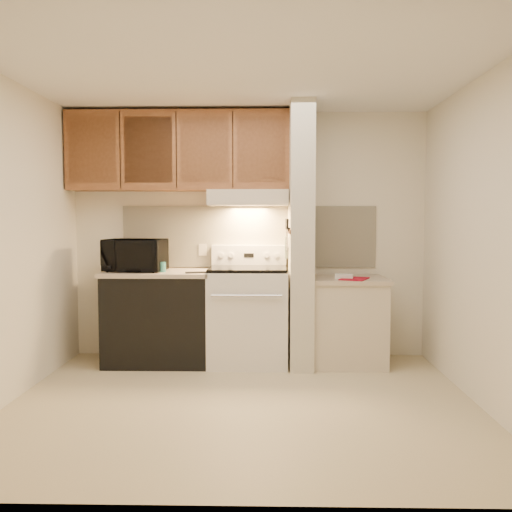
{
  "coord_description": "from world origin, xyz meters",
  "views": [
    {
      "loc": [
        0.19,
        -4.09,
        1.42
      ],
      "look_at": [
        0.09,
        0.75,
        1.09
      ],
      "focal_mm": 38.0,
      "sensor_mm": 36.0,
      "label": 1
    }
  ],
  "objects": [
    {
      "name": "upper_cabinets",
      "position": [
        -0.69,
        1.32,
        2.08
      ],
      "size": [
        2.18,
        0.33,
        0.77
      ],
      "primitive_type": "cube",
      "color": "brown",
      "rests_on": "wall_back"
    },
    {
      "name": "right_countertop",
      "position": [
        0.97,
        1.15,
        0.83
      ],
      "size": [
        0.74,
        0.64,
        0.04
      ],
      "primitive_type": "cube",
      "color": "#B9A890",
      "rests_on": "right_cab_base"
    },
    {
      "name": "wall_left",
      "position": [
        -1.8,
        0.0,
        1.25
      ],
      "size": [
        0.02,
        3.0,
        2.5
      ],
      "primitive_type": "cube",
      "color": "#EDE3CB",
      "rests_on": "floor"
    },
    {
      "name": "white_box",
      "position": [
        0.92,
        1.05,
        0.87
      ],
      "size": [
        0.18,
        0.14,
        0.04
      ],
      "primitive_type": "cube",
      "rotation": [
        0.0,
        0.0,
        -0.21
      ],
      "color": "white",
      "rests_on": "right_countertop"
    },
    {
      "name": "red_folder",
      "position": [
        1.01,
        1.01,
        0.86
      ],
      "size": [
        0.33,
        0.37,
        0.01
      ],
      "primitive_type": "cube",
      "rotation": [
        0.0,
        0.0,
        -0.41
      ],
      "color": "maroon",
      "rests_on": "right_countertop"
    },
    {
      "name": "range_backguard",
      "position": [
        0.0,
        1.44,
        1.05
      ],
      "size": [
        0.76,
        0.08,
        0.2
      ],
      "primitive_type": "cube",
      "color": "silver",
      "rests_on": "range_body"
    },
    {
      "name": "range_knob_right_outer",
      "position": [
        0.28,
        1.4,
        1.05
      ],
      "size": [
        0.05,
        0.02,
        0.05
      ],
      "primitive_type": "cylinder",
      "rotation": [
        1.57,
        0.0,
        0.0
      ],
      "color": "silver",
      "rests_on": "range_backguard"
    },
    {
      "name": "knife_blade_c",
      "position": [
        0.38,
        1.11,
        1.2
      ],
      "size": [
        0.01,
        0.04,
        0.2
      ],
      "primitive_type": "cube",
      "color": "silver",
      "rests_on": "knife_strip"
    },
    {
      "name": "knife_blade_d",
      "position": [
        0.38,
        1.19,
        1.22
      ],
      "size": [
        0.01,
        0.04,
        0.16
      ],
      "primitive_type": "cube",
      "color": "silver",
      "rests_on": "knife_strip"
    },
    {
      "name": "left_countertop",
      "position": [
        -0.88,
        1.17,
        0.89
      ],
      "size": [
        1.04,
        0.67,
        0.04
      ],
      "primitive_type": "cube",
      "color": "#B9A890",
      "rests_on": "dishwasher_front"
    },
    {
      "name": "teal_jar",
      "position": [
        -0.83,
        1.06,
        0.96
      ],
      "size": [
        0.09,
        0.09,
        0.1
      ],
      "primitive_type": "cylinder",
      "rotation": [
        0.0,
        0.0,
        -0.04
      ],
      "color": "#2A6F68",
      "rests_on": "left_countertop"
    },
    {
      "name": "cab_door_a",
      "position": [
        -1.51,
        1.17,
        2.08
      ],
      "size": [
        0.46,
        0.01,
        0.63
      ],
      "primitive_type": "cube",
      "color": "brown",
      "rests_on": "upper_cabinets"
    },
    {
      "name": "wall_back",
      "position": [
        0.0,
        1.5,
        1.25
      ],
      "size": [
        3.6,
        2.5,
        0.02
      ],
      "primitive_type": "cube",
      "rotation": [
        1.57,
        0.0,
        0.0
      ],
      "color": "#EDE3CB",
      "rests_on": "floor"
    },
    {
      "name": "dishwasher_front",
      "position": [
        -0.88,
        1.17,
        0.43
      ],
      "size": [
        1.0,
        0.63,
        0.87
      ],
      "primitive_type": "cube",
      "color": "black",
      "rests_on": "floor"
    },
    {
      "name": "pillar_trim",
      "position": [
        0.39,
        1.15,
        1.3
      ],
      "size": [
        0.01,
        0.7,
        0.04
      ],
      "primitive_type": "cube",
      "color": "brown",
      "rests_on": "partition_pillar"
    },
    {
      "name": "knife_strip",
      "position": [
        0.39,
        1.1,
        1.32
      ],
      "size": [
        0.02,
        0.42,
        0.04
      ],
      "primitive_type": "cube",
      "color": "black",
      "rests_on": "partition_pillar"
    },
    {
      "name": "backsplash",
      "position": [
        0.0,
        1.49,
        1.24
      ],
      "size": [
        2.6,
        0.02,
        0.63
      ],
      "primitive_type": "cube",
      "color": "white",
      "rests_on": "wall_back"
    },
    {
      "name": "range_body",
      "position": [
        0.0,
        1.16,
        0.46
      ],
      "size": [
        0.76,
        0.65,
        0.92
      ],
      "primitive_type": "cube",
      "color": "silver",
      "rests_on": "floor"
    },
    {
      "name": "oven_handle",
      "position": [
        0.0,
        0.8,
        0.72
      ],
      "size": [
        0.65,
        0.02,
        0.02
      ],
      "primitive_type": "cylinder",
      "rotation": [
        0.0,
        1.57,
        0.0
      ],
      "color": "silver",
      "rests_on": "range_body"
    },
    {
      "name": "knife_handle_c",
      "position": [
        0.38,
        1.11,
        1.37
      ],
      "size": [
        0.02,
        0.02,
        0.1
      ],
      "primitive_type": "cylinder",
      "color": "black",
      "rests_on": "knife_strip"
    },
    {
      "name": "spoon_rest",
      "position": [
        -0.48,
        0.97,
        0.92
      ],
      "size": [
        0.21,
        0.12,
        0.01
      ],
      "primitive_type": "cube",
      "rotation": [
        0.0,
        0.0,
        0.29
      ],
      "color": "black",
      "rests_on": "left_countertop"
    },
    {
      "name": "cab_door_b",
      "position": [
        -0.96,
        1.17,
        2.08
      ],
      "size": [
        0.46,
        0.01,
        0.63
      ],
      "primitive_type": "cube",
      "color": "brown",
      "rests_on": "upper_cabinets"
    },
    {
      "name": "cooktop",
      "position": [
        0.0,
        1.16,
        0.94
      ],
      "size": [
        0.74,
        0.64,
        0.03
      ],
      "primitive_type": "cube",
      "color": "black",
      "rests_on": "range_body"
    },
    {
      "name": "right_cab_base",
      "position": [
        0.97,
        1.15,
        0.4
      ],
      "size": [
        0.7,
        0.6,
        0.81
      ],
      "primitive_type": "cube",
      "color": "beige",
      "rests_on": "floor"
    },
    {
      "name": "cab_door_c",
      "position": [
        -0.42,
        1.17,
        2.08
      ],
      "size": [
        0.46,
        0.01,
        0.63
      ],
      "primitive_type": "cube",
      "color": "brown",
      "rests_on": "upper_cabinets"
    },
    {
      "name": "cab_gap_c",
      "position": [
        -0.14,
        1.16,
        2.08
      ],
      "size": [
        0.01,
        0.01,
        0.73
      ],
      "primitive_type": "cube",
      "color": "black",
      "rests_on": "upper_cabinets"
    },
    {
      "name": "range_hood",
      "position": [
        0.0,
        1.28,
        1.62
      ],
      "size": [
        0.78,
        0.44,
        0.15
      ],
      "primitive_type": "cube",
      "color": "beige",
      "rests_on": "upper_cabinets"
    },
    {
      "name": "wall_right",
      "position": [
        1.8,
        0.0,
        1.25
      ],
      "size": [
        0.02,
        3.0,
        2.5
      ],
      "primitive_type": "cube",
      "color": "#EDE3CB",
      "rests_on": "floor"
    },
    {
      "name": "floor",
      "position": [
        0.0,
        0.0,
        0.0
      ],
      "size": [
        3.6,
        3.6,
        0.0
      ],
      "primitive_type": "plane",
      "color": "beige",
      "rests_on": "ground"
    },
    {
      "name": "hood_lip",
      "position": [
        0.0,
        1.07,
        1.58
      ],
      "size": [
        0.78,
        0.04,
        0.06
      ],
      "primitive_type": "cube",
      "color": "beige",
      "rests_on": "range_hood"
    },
    {
      "name": "cab_door_d",
      "position": [
        0.13,
        1.17,
        2.08
      ],
      "size": [
        0.46,
        0.01,
        0.63
      ],
      "primitive_type": "cube",
      "color": "brown",
      "rests_on": "upper_cabinets"
    },
    {
      "name": "oven_mitt",
      "position": [
        0.38,
        1.32,
        1.13
      ],
      "size": [
        0.03,
        0.09,
        0.22
      ],
      "primitive_type": "cube",
      "color": "gray",
      "rests_on": "partition_pillar"
    },
    {
      "name": "knife_blade_e",
      "position": [
        0.38,
        1.27,
        1.21
      ],
      "size": [
        0.01,
        0.04,
        0.18
      ],
      "primitive_type": "cube",
      "color": "silver",
      "rests_on": "knife_strip"
    },
    {
      "name": "knife_handle_d",
      "position": [
        0.38,
        1.18,
        1.37
      ],
      "size": [
        0.02,
        0.02,
        0.1
      ],
      "primitive_type": "cylinder",
      "color": "black",
      "rests_on": "knife_strip"
    },
    {
      "name": "knife_blade_a",
      "position": [
        0.38,
        0.94,
        1.22
      ],
      "size": [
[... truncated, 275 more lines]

